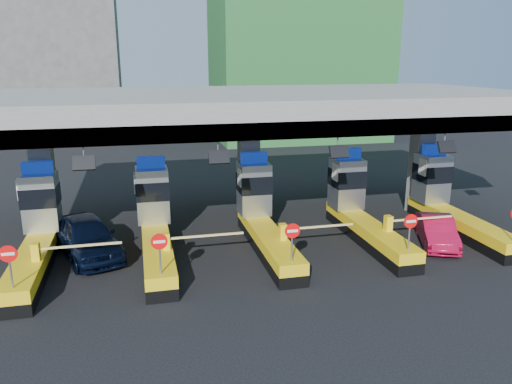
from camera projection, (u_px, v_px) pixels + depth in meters
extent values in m
plane|color=black|center=(263.00, 244.00, 23.92)|extent=(120.00, 120.00, 0.00)
cube|color=slate|center=(248.00, 107.00, 25.13)|extent=(28.00, 12.00, 1.50)
cube|color=#4C4C49|center=(280.00, 130.00, 19.87)|extent=(28.00, 0.60, 0.70)
cube|color=slate|center=(44.00, 185.00, 23.78)|extent=(1.00, 1.00, 5.50)
cube|color=slate|center=(249.00, 175.00, 26.03)|extent=(1.00, 1.00, 5.50)
cube|color=slate|center=(421.00, 165.00, 28.27)|extent=(1.00, 1.00, 5.50)
cylinder|color=slate|center=(84.00, 153.00, 18.34)|extent=(0.06, 0.06, 0.50)
cube|color=black|center=(84.00, 163.00, 18.25)|extent=(0.80, 0.38, 0.54)
cylinder|color=slate|center=(218.00, 147.00, 19.47)|extent=(0.06, 0.06, 0.50)
cube|color=black|center=(219.00, 157.00, 19.37)|extent=(0.80, 0.38, 0.54)
cylinder|color=slate|center=(338.00, 142.00, 20.59)|extent=(0.06, 0.06, 0.50)
cube|color=black|center=(339.00, 152.00, 20.49)|extent=(0.80, 0.38, 0.54)
cylinder|color=slate|center=(445.00, 138.00, 21.71)|extent=(0.06, 0.06, 0.50)
cube|color=black|center=(447.00, 147.00, 21.61)|extent=(0.80, 0.38, 0.54)
cube|color=black|center=(35.00, 267.00, 20.67)|extent=(1.20, 8.00, 0.50)
cube|color=#E5B70C|center=(34.00, 255.00, 20.54)|extent=(1.20, 8.00, 0.50)
cube|color=#9EA3A8|center=(41.00, 201.00, 22.77)|extent=(1.50, 1.50, 2.60)
cube|color=black|center=(40.00, 195.00, 22.68)|extent=(1.56, 1.56, 0.90)
cube|color=#0C2DBF|center=(37.00, 167.00, 22.36)|extent=(1.30, 0.35, 0.55)
cube|color=white|center=(19.00, 189.00, 22.13)|extent=(0.06, 0.70, 0.90)
cylinder|color=slate|center=(11.00, 270.00, 16.92)|extent=(0.07, 0.07, 1.30)
cylinder|color=red|center=(8.00, 254.00, 16.74)|extent=(0.60, 0.04, 0.60)
cube|color=white|center=(8.00, 254.00, 16.72)|extent=(0.42, 0.02, 0.10)
cube|color=#E5B70C|center=(36.00, 252.00, 19.34)|extent=(0.30, 0.35, 0.70)
cube|color=white|center=(80.00, 246.00, 19.68)|extent=(3.20, 0.08, 0.08)
cube|color=black|center=(157.00, 256.00, 21.79)|extent=(1.20, 8.00, 0.50)
cube|color=#E5B70C|center=(157.00, 245.00, 21.66)|extent=(1.20, 8.00, 0.50)
cube|color=#9EA3A8|center=(153.00, 195.00, 23.89)|extent=(1.50, 1.50, 2.60)
cube|color=black|center=(152.00, 189.00, 23.80)|extent=(1.56, 1.56, 0.90)
cube|color=#0C2DBF|center=(151.00, 162.00, 23.49)|extent=(1.30, 0.35, 0.55)
cube|color=white|center=(134.00, 183.00, 23.25)|extent=(0.06, 0.70, 0.90)
cylinder|color=slate|center=(160.00, 257.00, 18.05)|extent=(0.07, 0.07, 1.30)
cylinder|color=red|center=(159.00, 242.00, 17.86)|extent=(0.60, 0.04, 0.60)
cube|color=white|center=(159.00, 242.00, 17.84)|extent=(0.42, 0.02, 0.10)
cube|color=#E5B70C|center=(166.00, 241.00, 20.46)|extent=(0.30, 0.35, 0.70)
cube|color=white|center=(206.00, 236.00, 20.80)|extent=(3.20, 0.08, 0.08)
cube|color=black|center=(268.00, 246.00, 22.91)|extent=(1.20, 8.00, 0.50)
cube|color=#E5B70C|center=(268.00, 236.00, 22.78)|extent=(1.20, 8.00, 0.50)
cube|color=#9EA3A8|center=(254.00, 188.00, 25.02)|extent=(1.50, 1.50, 2.60)
cube|color=black|center=(254.00, 183.00, 24.92)|extent=(1.56, 1.56, 0.90)
cube|color=#0C2DBF|center=(254.00, 158.00, 24.61)|extent=(1.30, 0.35, 0.55)
cube|color=white|center=(239.00, 177.00, 24.37)|extent=(0.06, 0.70, 0.90)
cylinder|color=slate|center=(292.00, 245.00, 19.17)|extent=(0.07, 0.07, 1.30)
cylinder|color=red|center=(292.00, 231.00, 18.99)|extent=(0.60, 0.04, 0.60)
cube|color=white|center=(293.00, 231.00, 18.96)|extent=(0.42, 0.02, 0.10)
cube|color=#E5B70C|center=(283.00, 232.00, 21.58)|extent=(0.30, 0.35, 0.70)
cube|color=white|center=(319.00, 227.00, 21.92)|extent=(3.20, 0.08, 0.08)
cube|color=black|center=(368.00, 238.00, 24.04)|extent=(1.20, 8.00, 0.50)
cube|color=#E5B70C|center=(369.00, 228.00, 23.91)|extent=(1.20, 8.00, 0.50)
cube|color=#9EA3A8|center=(347.00, 183.00, 26.14)|extent=(1.50, 1.50, 2.60)
cube|color=black|center=(347.00, 177.00, 26.04)|extent=(1.56, 1.56, 0.90)
cube|color=#0C2DBF|center=(348.00, 153.00, 25.73)|extent=(1.30, 0.35, 0.55)
cube|color=white|center=(335.00, 172.00, 25.50)|extent=(0.06, 0.70, 0.90)
cylinder|color=slate|center=(409.00, 235.00, 20.29)|extent=(0.07, 0.07, 1.30)
cylinder|color=red|center=(411.00, 221.00, 20.11)|extent=(0.60, 0.04, 0.60)
cube|color=white|center=(411.00, 221.00, 20.08)|extent=(0.42, 0.02, 0.10)
cube|color=#E5B70C|center=(388.00, 223.00, 22.70)|extent=(0.30, 0.35, 0.70)
cube|color=white|center=(421.00, 218.00, 23.05)|extent=(3.20, 0.08, 0.08)
cube|color=black|center=(459.00, 230.00, 25.16)|extent=(1.20, 8.00, 0.50)
cube|color=#E5B70C|center=(460.00, 220.00, 25.03)|extent=(1.20, 8.00, 0.50)
cube|color=#9EA3A8|center=(432.00, 178.00, 27.26)|extent=(1.50, 1.50, 2.60)
cube|color=black|center=(432.00, 173.00, 27.16)|extent=(1.56, 1.56, 0.90)
cube|color=#0C2DBF|center=(434.00, 149.00, 26.85)|extent=(1.30, 0.35, 0.55)
cube|color=white|center=(423.00, 167.00, 26.62)|extent=(0.06, 0.70, 0.90)
cube|color=#E5B70C|center=(484.00, 215.00, 23.82)|extent=(0.30, 0.35, 0.70)
cube|color=#1E5926|center=(299.00, 7.00, 53.08)|extent=(18.00, 12.00, 28.00)
cube|color=#4C4C49|center=(50.00, 55.00, 52.29)|extent=(14.00, 10.00, 18.00)
imported|color=black|center=(87.00, 237.00, 22.23)|extent=(3.86, 5.77, 1.82)
imported|color=#B20D32|center=(437.00, 231.00, 23.64)|extent=(2.95, 4.41, 1.38)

